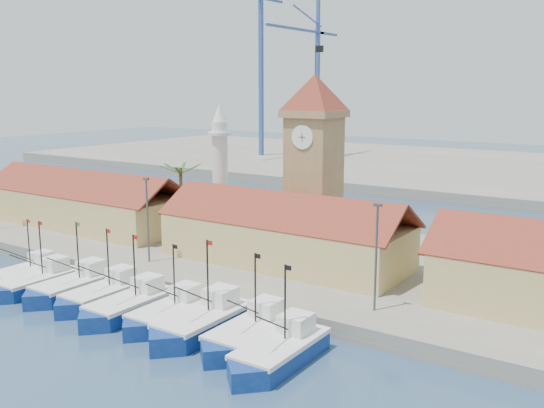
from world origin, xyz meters
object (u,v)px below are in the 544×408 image
Objects in this scene: minaret at (220,167)px; boat_4 at (128,307)px; clock_tower at (314,158)px; boat_0 at (24,275)px.

boat_4 is at bearing -68.64° from minaret.
boat_4 is 0.61× the size of minaret.
clock_tower is at bearing 77.97° from boat_4.
clock_tower is 1.39× the size of minaret.
minaret reaches higher than boat_0.
boat_4 is 0.44× the size of clock_tower.
boat_0 is 0.90× the size of boat_4.
clock_tower is (21.24, 22.77, 11.26)m from boat_0.
clock_tower is at bearing -7.61° from minaret.
boat_0 is 0.40× the size of clock_tower.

